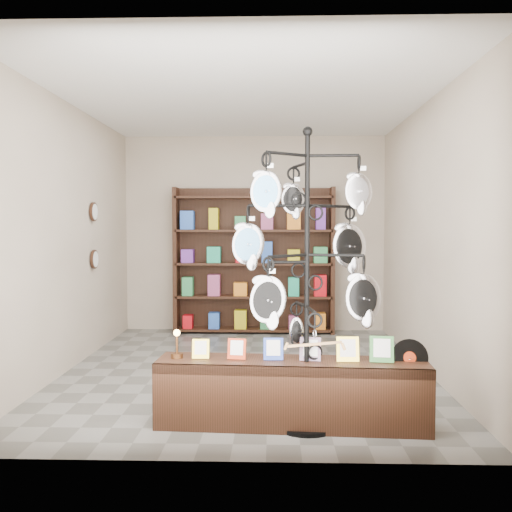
% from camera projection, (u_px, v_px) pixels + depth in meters
% --- Properties ---
extents(ground, '(5.00, 5.00, 0.00)m').
position_uv_depth(ground, '(247.00, 370.00, 6.41)').
color(ground, slate).
rests_on(ground, ground).
extents(room_envelope, '(5.00, 5.00, 5.00)m').
position_uv_depth(room_envelope, '(247.00, 205.00, 6.31)').
color(room_envelope, '#BEAE99').
rests_on(room_envelope, ground).
extents(display_tree, '(1.26, 1.25, 2.40)m').
position_uv_depth(display_tree, '(307.00, 255.00, 4.51)').
color(display_tree, black).
rests_on(display_tree, ground).
extents(front_shelf, '(2.20, 0.57, 0.77)m').
position_uv_depth(front_shelf, '(292.00, 393.00, 4.61)').
color(front_shelf, black).
rests_on(front_shelf, ground).
extents(back_shelving, '(2.42, 0.36, 2.20)m').
position_uv_depth(back_shelving, '(254.00, 265.00, 8.65)').
color(back_shelving, black).
rests_on(back_shelving, ground).
extents(wall_clocks, '(0.03, 0.24, 0.84)m').
position_uv_depth(wall_clocks, '(94.00, 236.00, 7.19)').
color(wall_clocks, black).
rests_on(wall_clocks, ground).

